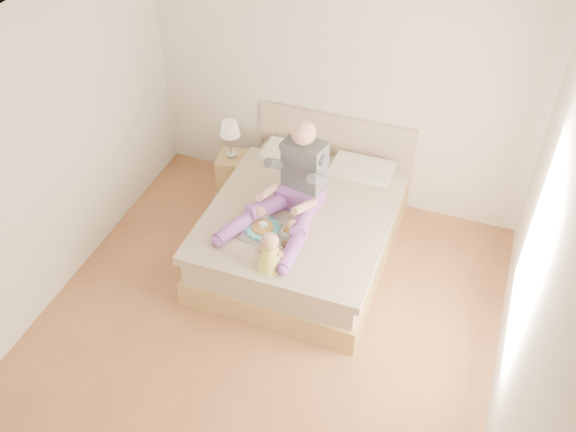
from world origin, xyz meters
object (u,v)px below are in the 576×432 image
(adult, at_px, (293,189))
(baby, at_px, (270,253))
(bed, at_px, (305,225))
(tray, at_px, (273,231))
(nightstand, at_px, (237,175))

(adult, relative_size, baby, 3.14)
(bed, bearing_deg, baby, -90.08)
(bed, distance_m, adult, 0.60)
(baby, bearing_deg, tray, 99.91)
(nightstand, xyz_separation_m, tray, (0.87, -1.12, 0.40))
(bed, height_order, baby, bed)
(adult, relative_size, tray, 2.28)
(bed, bearing_deg, nightstand, 149.16)
(nightstand, xyz_separation_m, baby, (1.00, -1.51, 0.52))
(bed, xyz_separation_m, tray, (-0.13, -0.52, 0.33))
(adult, distance_m, baby, 0.76)
(bed, relative_size, nightstand, 4.47)
(nightstand, bearing_deg, tray, -63.54)
(bed, distance_m, baby, 1.02)
(tray, bearing_deg, nightstand, 130.55)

